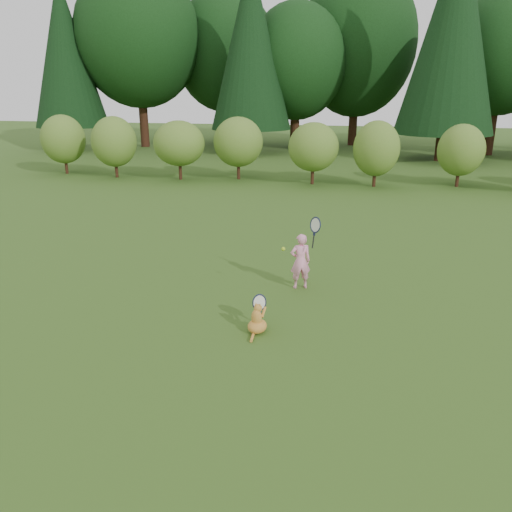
# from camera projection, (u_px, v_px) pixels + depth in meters

# --- Properties ---
(ground) EXTENTS (100.00, 100.00, 0.00)m
(ground) POSITION_uv_depth(u_px,v_px,m) (237.00, 303.00, 9.51)
(ground) COLOR #284A14
(ground) RESTS_ON ground
(shrub_row) EXTENTS (28.00, 3.00, 2.80)m
(shrub_row) POSITION_uv_depth(u_px,v_px,m) (313.00, 151.00, 21.11)
(shrub_row) COLOR #527B26
(shrub_row) RESTS_ON ground
(woodland_backdrop) EXTENTS (48.00, 10.00, 15.00)m
(woodland_backdrop) POSITION_uv_depth(u_px,v_px,m) (336.00, 22.00, 28.43)
(woodland_backdrop) COLOR black
(woodland_backdrop) RESTS_ON ground
(child) EXTENTS (0.67, 0.47, 1.72)m
(child) POSITION_uv_depth(u_px,v_px,m) (301.00, 260.00, 10.05)
(child) COLOR pink
(child) RESTS_ON ground
(cat) EXTENTS (0.50, 0.74, 0.71)m
(cat) POSITION_uv_depth(u_px,v_px,m) (257.00, 317.00, 8.30)
(cat) COLOR #BA7123
(cat) RESTS_ON ground
(tennis_ball) EXTENTS (0.08, 0.08, 0.08)m
(tennis_ball) POSITION_uv_depth(u_px,v_px,m) (283.00, 249.00, 9.45)
(tennis_ball) COLOR #AACA17
(tennis_ball) RESTS_ON ground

